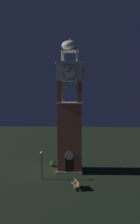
% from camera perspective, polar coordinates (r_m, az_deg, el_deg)
% --- Properties ---
extents(ground, '(80.00, 80.00, 0.00)m').
position_cam_1_polar(ground, '(34.77, 0.00, -13.56)').
color(ground, black).
extents(clock_tower, '(3.79, 3.79, 17.92)m').
position_cam_1_polar(clock_tower, '(33.14, -0.00, -1.42)').
color(clock_tower, '#AD5B42').
rests_on(clock_tower, ground).
extents(park_bench, '(0.99, 1.65, 0.95)m').
position_cam_1_polar(park_bench, '(28.81, 1.35, -16.61)').
color(park_bench, brown).
rests_on(park_bench, ground).
extents(lamp_post, '(0.36, 0.36, 3.57)m').
position_cam_1_polar(lamp_post, '(31.09, -6.62, -11.05)').
color(lamp_post, black).
rests_on(lamp_post, ground).
extents(trash_bin, '(0.52, 0.52, 0.80)m').
position_cam_1_polar(trash_bin, '(29.15, 1.32, -16.52)').
color(trash_bin, '#38513D').
rests_on(trash_bin, ground).
extents(shrub_near_entry, '(0.91, 0.91, 0.87)m').
position_cam_1_polar(shrub_near_entry, '(36.42, -4.06, -11.98)').
color(shrub_near_entry, '#234C28').
rests_on(shrub_near_entry, ground).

